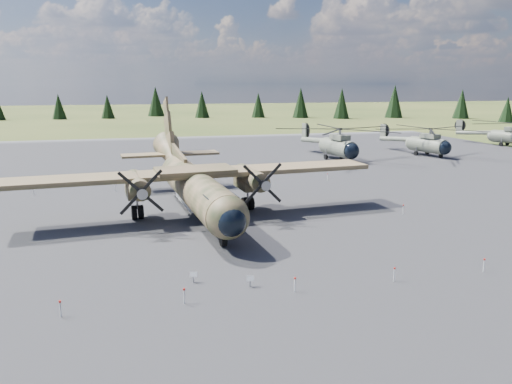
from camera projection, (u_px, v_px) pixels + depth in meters
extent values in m
plane|color=brown|center=(216.00, 227.00, 39.50)|extent=(500.00, 500.00, 0.00)
cube|color=#5F5E63|center=(199.00, 199.00, 48.97)|extent=(120.00, 120.00, 0.04)
cylinder|color=#2E361D|center=(197.00, 189.00, 41.90)|extent=(4.51, 19.62, 3.02)
sphere|color=#2E361D|center=(228.00, 217.00, 32.90)|extent=(3.18, 3.18, 2.96)
sphere|color=black|center=(230.00, 221.00, 32.36)|extent=(2.34, 2.34, 2.18)
cube|color=black|center=(221.00, 200.00, 34.33)|extent=(2.29, 1.89, 0.59)
cone|color=#2E361D|center=(171.00, 155.00, 53.45)|extent=(3.53, 7.63, 4.55)
cube|color=gray|center=(194.00, 200.00, 43.16)|extent=(2.55, 6.62, 0.54)
cube|color=#34371C|center=(195.00, 173.00, 42.13)|extent=(31.51, 6.08, 0.38)
cube|color=#2E361D|center=(195.00, 170.00, 42.08)|extent=(6.76, 4.38, 0.38)
cylinder|color=#2E361D|center=(137.00, 184.00, 40.43)|extent=(2.05, 5.72, 1.62)
cube|color=#2E361D|center=(136.00, 191.00, 41.38)|extent=(1.90, 3.79, 0.86)
cone|color=gray|center=(142.00, 193.00, 37.19)|extent=(0.89, 1.03, 0.82)
cylinder|color=black|center=(137.00, 212.00, 41.77)|extent=(1.04, 1.26, 1.19)
cylinder|color=#2E361D|center=(251.00, 177.00, 43.49)|extent=(2.05, 5.72, 1.62)
cube|color=#2E361D|center=(248.00, 183.00, 44.44)|extent=(1.90, 3.79, 0.86)
cone|color=gray|center=(264.00, 185.00, 40.24)|extent=(0.89, 1.03, 0.82)
cylinder|color=black|center=(248.00, 203.00, 44.82)|extent=(1.04, 1.26, 1.19)
cube|color=#2E361D|center=(178.00, 154.00, 49.51)|extent=(0.93, 8.16, 1.81)
cube|color=#34371C|center=(170.00, 154.00, 53.94)|extent=(10.52, 3.17, 0.24)
cylinder|color=gray|center=(223.00, 228.00, 34.34)|extent=(0.16, 0.16, 0.97)
cylinder|color=black|center=(223.00, 239.00, 34.50)|extent=(0.45, 1.04, 1.01)
cylinder|color=slate|center=(338.00, 148.00, 73.79)|extent=(3.38, 7.48, 2.51)
sphere|color=black|center=(351.00, 151.00, 70.52)|extent=(2.57, 2.57, 2.31)
sphere|color=slate|center=(326.00, 145.00, 77.08)|extent=(2.57, 2.57, 2.31)
cube|color=slate|center=(340.00, 137.00, 73.08)|extent=(2.09, 3.40, 0.75)
cylinder|color=gray|center=(340.00, 132.00, 72.92)|extent=(0.40, 0.40, 1.00)
cylinder|color=slate|center=(315.00, 140.00, 80.42)|extent=(1.89, 8.60, 1.44)
cube|color=slate|center=(304.00, 130.00, 83.58)|extent=(0.39, 1.42, 2.41)
cylinder|color=black|center=(306.00, 130.00, 83.71)|extent=(0.38, 2.60, 2.61)
cylinder|color=black|center=(349.00, 160.00, 71.36)|extent=(0.36, 0.71, 0.68)
cylinder|color=black|center=(326.00, 157.00, 74.71)|extent=(0.40, 0.83, 0.80)
cylinder|color=gray|center=(326.00, 153.00, 74.60)|extent=(0.16, 0.16, 1.45)
cylinder|color=black|center=(342.00, 156.00, 75.68)|extent=(0.40, 0.83, 0.80)
cylinder|color=gray|center=(342.00, 153.00, 75.57)|extent=(0.16, 0.16, 1.45)
cylinder|color=slate|center=(428.00, 145.00, 78.17)|extent=(3.79, 6.98, 2.30)
sphere|color=black|center=(444.00, 148.00, 75.32)|extent=(2.55, 2.55, 2.12)
sphere|color=slate|center=(412.00, 143.00, 81.03)|extent=(2.55, 2.55, 2.12)
cube|color=slate|center=(430.00, 136.00, 77.54)|extent=(2.21, 3.23, 0.69)
cylinder|color=gray|center=(430.00, 132.00, 77.39)|extent=(0.40, 0.40, 0.92)
cylinder|color=slate|center=(397.00, 139.00, 83.94)|extent=(2.60, 7.81, 1.32)
cube|color=slate|center=(383.00, 131.00, 86.67)|extent=(0.50, 1.30, 2.21)
cylinder|color=black|center=(385.00, 130.00, 86.82)|extent=(0.62, 2.34, 2.39)
cylinder|color=black|center=(441.00, 156.00, 76.07)|extent=(0.40, 0.67, 0.63)
cylinder|color=black|center=(416.00, 153.00, 78.84)|extent=(0.44, 0.78, 0.74)
cylinder|color=gray|center=(416.00, 150.00, 78.74)|extent=(0.16, 0.16, 1.33)
cylinder|color=black|center=(427.00, 152.00, 79.97)|extent=(0.44, 0.78, 0.74)
cylinder|color=gray|center=(428.00, 149.00, 79.87)|extent=(0.16, 0.16, 1.33)
cylinder|color=slate|center=(511.00, 137.00, 90.14)|extent=(4.81, 6.90, 2.28)
sphere|color=slate|center=(493.00, 136.00, 92.63)|extent=(2.78, 2.78, 2.09)
cylinder|color=slate|center=(476.00, 133.00, 95.15)|extent=(3.95, 7.38, 1.30)
cube|color=slate|center=(459.00, 126.00, 97.50)|extent=(0.71, 1.24, 2.18)
cylinder|color=black|center=(460.00, 125.00, 97.69)|extent=(1.04, 2.17, 2.37)
cylinder|color=black|center=(501.00, 144.00, 90.49)|extent=(0.55, 0.78, 0.73)
cylinder|color=gray|center=(501.00, 142.00, 90.39)|extent=(0.17, 0.17, 1.32)
cylinder|color=black|center=(507.00, 143.00, 92.01)|extent=(0.55, 0.78, 0.73)
cylinder|color=gray|center=(508.00, 141.00, 91.91)|extent=(0.17, 0.17, 1.32)
cube|color=gray|center=(193.00, 278.00, 28.46)|extent=(0.09, 0.09, 0.51)
cube|color=silver|center=(193.00, 274.00, 28.36)|extent=(0.44, 0.26, 0.29)
cube|color=gray|center=(250.00, 282.00, 27.87)|extent=(0.08, 0.08, 0.51)
cube|color=silver|center=(250.00, 278.00, 27.78)|extent=(0.44, 0.24, 0.29)
cylinder|color=silver|center=(61.00, 309.00, 24.22)|extent=(0.07, 0.07, 0.80)
cylinder|color=#B51B13|center=(60.00, 302.00, 24.13)|extent=(0.12, 0.12, 0.10)
cylinder|color=silver|center=(184.00, 297.00, 25.67)|extent=(0.07, 0.07, 0.80)
cylinder|color=#B51B13|center=(184.00, 289.00, 25.58)|extent=(0.12, 0.12, 0.10)
cylinder|color=silver|center=(295.00, 285.00, 27.12)|extent=(0.07, 0.07, 0.80)
cylinder|color=#B51B13|center=(295.00, 278.00, 27.03)|extent=(0.12, 0.12, 0.10)
cylinder|color=silver|center=(394.00, 275.00, 28.57)|extent=(0.07, 0.07, 0.80)
cylinder|color=#B51B13|center=(395.00, 268.00, 28.48)|extent=(0.12, 0.12, 0.10)
cylinder|color=silver|center=(484.00, 266.00, 30.02)|extent=(0.07, 0.07, 0.80)
cylinder|color=#B51B13|center=(485.00, 259.00, 29.93)|extent=(0.12, 0.12, 0.10)
cylinder|color=silver|center=(34.00, 192.00, 50.70)|extent=(0.07, 0.07, 0.80)
cylinder|color=#B51B13|center=(33.00, 188.00, 50.61)|extent=(0.12, 0.12, 0.10)
cylinder|color=silver|center=(115.00, 188.00, 52.63)|extent=(0.07, 0.07, 0.80)
cylinder|color=#B51B13|center=(115.00, 184.00, 52.54)|extent=(0.12, 0.12, 0.10)
cylinder|color=silver|center=(191.00, 184.00, 54.56)|extent=(0.07, 0.07, 0.80)
cylinder|color=#B51B13|center=(191.00, 180.00, 54.48)|extent=(0.12, 0.12, 0.10)
cylinder|color=silver|center=(262.00, 180.00, 56.50)|extent=(0.07, 0.07, 0.80)
cylinder|color=#B51B13|center=(262.00, 177.00, 56.41)|extent=(0.12, 0.12, 0.10)
cylinder|color=silver|center=(327.00, 177.00, 58.43)|extent=(0.07, 0.07, 0.80)
cylinder|color=#B51B13|center=(328.00, 174.00, 58.35)|extent=(0.12, 0.12, 0.10)
cylinder|color=silver|center=(403.00, 210.00, 43.41)|extent=(0.07, 0.07, 0.80)
cylinder|color=#B51B13|center=(403.00, 205.00, 43.32)|extent=(0.12, 0.12, 0.10)
cone|color=black|center=(507.00, 109.00, 147.09)|extent=(4.20, 4.20, 7.50)
cone|color=black|center=(462.00, 104.00, 163.11)|extent=(5.32, 5.32, 9.50)
cone|color=black|center=(394.00, 101.00, 167.05)|extent=(6.12, 6.12, 10.93)
cone|color=black|center=(342.00, 103.00, 162.91)|extent=(5.52, 5.52, 9.86)
cone|color=black|center=(301.00, 102.00, 167.33)|extent=(5.61, 5.61, 10.01)
cone|color=black|center=(258.00, 105.00, 168.25)|extent=(4.68, 4.68, 8.35)
cone|color=black|center=(202.00, 104.00, 166.99)|extent=(4.94, 4.94, 8.83)
cone|color=black|center=(156.00, 101.00, 175.21)|extent=(5.76, 5.76, 10.29)
cone|color=black|center=(108.00, 106.00, 163.30)|extent=(4.35, 4.35, 7.77)
cone|color=black|center=(59.00, 106.00, 159.79)|extent=(4.52, 4.52, 8.07)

